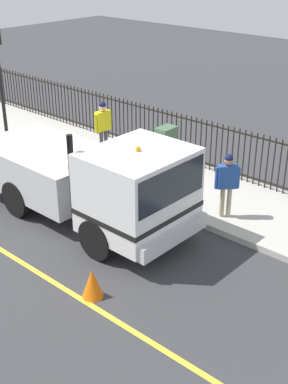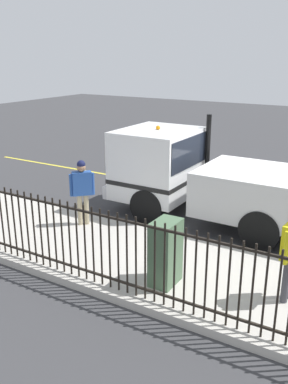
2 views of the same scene
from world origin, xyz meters
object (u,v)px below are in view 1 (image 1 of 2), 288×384
traffic_cone (92,283)px  utility_cabinet (166,147)px  worker_standing (227,179)px  work_truck (95,179)px  pedestrian_distant (103,123)px

traffic_cone → utility_cabinet: bearing=26.7°
utility_cabinet → traffic_cone: size_ratio=2.02×
worker_standing → work_truck: bearing=-1.5°
traffic_cone → worker_standing: bearing=-3.2°
work_truck → utility_cabinet: bearing=-166.8°
work_truck → traffic_cone: size_ratio=10.04×
pedestrian_distant → worker_standing: bearing=-93.4°
pedestrian_distant → utility_cabinet: (0.59, -2.12, -0.45)m
pedestrian_distant → utility_cabinet: pedestrian_distant is taller
pedestrian_distant → utility_cabinet: 2.24m
worker_standing → traffic_cone: bearing=41.2°
utility_cabinet → work_truck: bearing=-167.1°
work_truck → worker_standing: work_truck is taller
work_truck → utility_cabinet: work_truck is taller
utility_cabinet → traffic_cone: bearing=-153.3°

